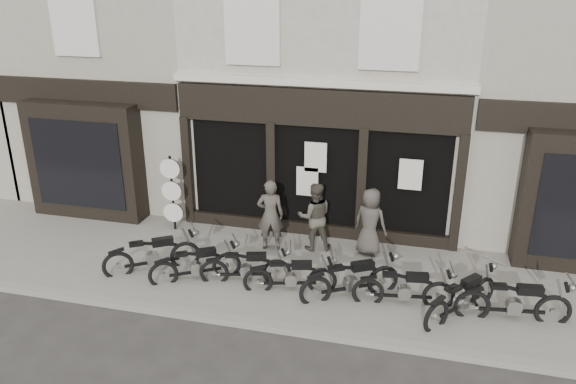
% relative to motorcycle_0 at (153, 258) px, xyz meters
% --- Properties ---
extents(ground_plane, '(90.00, 90.00, 0.00)m').
position_rel_motorcycle_0_xyz_m(ground_plane, '(3.19, -0.17, -0.42)').
color(ground_plane, '#2D2B28').
rests_on(ground_plane, ground).
extents(pavement, '(30.00, 4.20, 0.12)m').
position_rel_motorcycle_0_xyz_m(pavement, '(3.19, 0.73, -0.36)').
color(pavement, slate).
rests_on(pavement, ground_plane).
extents(kerb, '(30.00, 0.25, 0.13)m').
position_rel_motorcycle_0_xyz_m(kerb, '(3.19, -1.42, -0.35)').
color(kerb, gray).
rests_on(kerb, ground_plane).
extents(central_building, '(7.30, 6.22, 8.34)m').
position_rel_motorcycle_0_xyz_m(central_building, '(3.19, 5.78, 3.66)').
color(central_building, '#B6AE9C').
rests_on(central_building, ground).
extents(neighbour_left, '(5.60, 6.73, 8.34)m').
position_rel_motorcycle_0_xyz_m(neighbour_left, '(-3.16, 5.73, 3.62)').
color(neighbour_left, gray).
rests_on(neighbour_left, ground).
extents(motorcycle_0, '(1.94, 1.46, 1.05)m').
position_rel_motorcycle_0_xyz_m(motorcycle_0, '(0.00, 0.00, 0.00)').
color(motorcycle_0, black).
rests_on(motorcycle_0, ground).
extents(motorcycle_1, '(1.84, 1.30, 0.98)m').
position_rel_motorcycle_0_xyz_m(motorcycle_1, '(1.11, -0.14, -0.03)').
color(motorcycle_1, black).
rests_on(motorcycle_1, ground).
extents(motorcycle_2, '(1.97, 0.81, 0.96)m').
position_rel_motorcycle_0_xyz_m(motorcycle_2, '(2.22, 0.03, -0.04)').
color(motorcycle_2, black).
rests_on(motorcycle_2, ground).
extents(motorcycle_3, '(1.96, 0.81, 0.96)m').
position_rel_motorcycle_0_xyz_m(motorcycle_3, '(3.26, -0.09, -0.04)').
color(motorcycle_3, black).
rests_on(motorcycle_3, ground).
extents(motorcycle_4, '(2.00, 1.40, 1.06)m').
position_rel_motorcycle_0_xyz_m(motorcycle_4, '(4.53, -0.02, 0.00)').
color(motorcycle_4, black).
rests_on(motorcycle_4, ground).
extents(motorcycle_5, '(2.08, 0.64, 1.00)m').
position_rel_motorcycle_0_xyz_m(motorcycle_5, '(5.63, -0.05, -0.02)').
color(motorcycle_5, black).
rests_on(motorcycle_5, ground).
extents(motorcycle_6, '(1.56, 1.81, 1.03)m').
position_rel_motorcycle_0_xyz_m(motorcycle_6, '(6.74, -0.14, -0.01)').
color(motorcycle_6, black).
rests_on(motorcycle_6, ground).
extents(motorcycle_7, '(2.22, 0.62, 1.06)m').
position_rel_motorcycle_0_xyz_m(motorcycle_7, '(7.73, -0.09, 0.00)').
color(motorcycle_7, black).
rests_on(motorcycle_7, ground).
extents(man_left, '(0.72, 0.55, 1.78)m').
position_rel_motorcycle_0_xyz_m(man_left, '(2.29, 1.70, 0.59)').
color(man_left, '#423D36').
rests_on(man_left, pavement).
extents(man_centre, '(0.99, 0.87, 1.71)m').
position_rel_motorcycle_0_xyz_m(man_centre, '(3.34, 1.94, 0.56)').
color(man_centre, '#454238').
rests_on(man_centre, pavement).
extents(man_right, '(0.94, 0.76, 1.66)m').
position_rel_motorcycle_0_xyz_m(man_right, '(4.67, 2.02, 0.53)').
color(man_right, '#3F3934').
rests_on(man_right, pavement).
extents(advert_sign_post, '(0.52, 0.34, 2.15)m').
position_rel_motorcycle_0_xyz_m(advert_sign_post, '(-0.47, 2.12, 0.63)').
color(advert_sign_post, black).
rests_on(advert_sign_post, ground).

